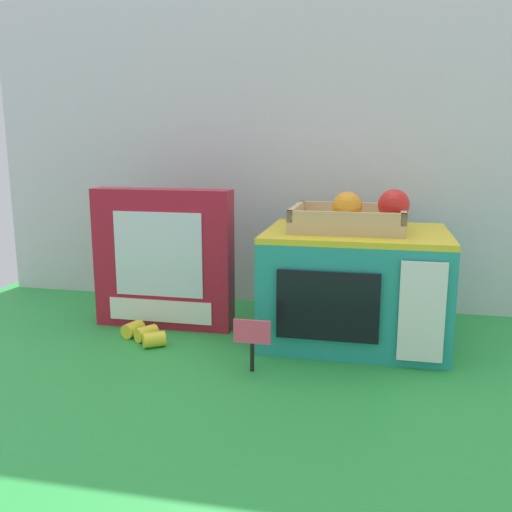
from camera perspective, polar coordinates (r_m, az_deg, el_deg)
The scene contains 7 objects.
ground_plane at distance 1.27m, azimuth 1.79°, elevation -7.75°, with size 1.70×1.70×0.00m, color green.
display_back_panel at distance 1.45m, azimuth 3.72°, elevation 10.44°, with size 1.61×0.03×0.79m, color silver.
toy_microwave at distance 1.22m, azimuth 10.00°, elevation -3.00°, with size 0.38×0.29×0.24m.
food_groups_crate at distance 1.19m, azimuth 9.94°, elevation 3.86°, with size 0.24×0.19×0.09m.
cookie_set_box at distance 1.30m, azimuth -9.39°, elevation -0.32°, with size 0.32×0.06×0.32m.
price_sign at distance 1.05m, azimuth -0.66°, elevation -8.23°, with size 0.07×0.01×0.10m.
loose_toy_banana at distance 1.24m, azimuth -11.25°, elevation -7.76°, with size 0.12×0.10×0.03m.
Camera 1 is at (0.22, -1.18, 0.42)m, focal length 39.43 mm.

